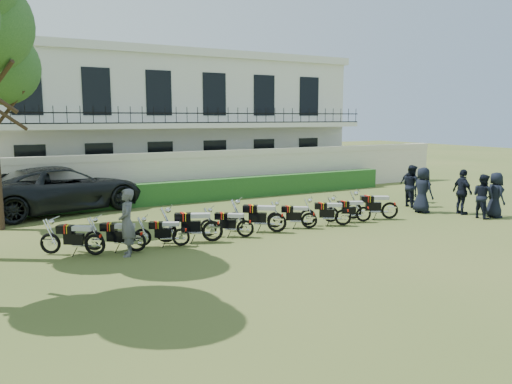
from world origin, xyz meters
The scene contains 22 objects.
ground centered at (0.00, 0.00, 0.00)m, with size 100.00×100.00×0.00m, color #415522.
perimeter_wall centered at (0.00, 8.00, 1.17)m, with size 30.00×0.35×2.30m.
hedge centered at (1.00, 7.20, 0.50)m, with size 18.00×0.60×1.00m, color #1D4819.
building centered at (0.00, 13.96, 3.71)m, with size 20.40×9.60×7.40m.
motorcycle_0 centered at (-6.73, -0.09, 0.49)m, with size 1.66×1.16×1.06m.
motorcycle_1 centered at (-5.60, -0.28, 0.47)m, with size 1.60×1.16×1.03m.
motorcycle_2 centered at (-4.23, -0.28, 0.43)m, with size 1.56×0.88×0.94m.
motorcycle_3 centered at (-3.18, -0.27, 0.53)m, with size 1.97×1.02×1.15m.
motorcycle_4 centered at (-1.99, -0.22, 0.45)m, with size 1.52×1.11×0.98m.
motorcycle_5 centered at (-0.74, -0.14, 0.53)m, with size 1.74×1.34×1.14m.
motorcycle_6 centered at (0.59, -0.14, 0.45)m, with size 1.53×1.06×0.97m.
motorcycle_7 centered at (1.93, -0.35, 0.47)m, with size 1.67×1.02×1.03m.
motorcycle_8 centered at (3.02, -0.19, 0.46)m, with size 1.69×0.88×0.99m.
motorcycle_9 centered at (4.25, -0.27, 0.52)m, with size 1.86×1.07×1.12m.
suv centered at (-6.56, 7.60, 0.95)m, with size 3.16×6.86×1.91m, color black.
inspector centered at (-5.90, -0.49, 0.96)m, with size 0.70×0.46×1.92m, color #5A5A60.
officer_0 centered at (8.18, -1.93, 0.89)m, with size 0.87×0.57×1.78m, color black.
officer_1 centered at (7.62, -1.78, 0.87)m, with size 0.84×0.66×1.73m, color black.
officer_2 centered at (7.56, -0.88, 0.92)m, with size 1.08×0.45×1.84m, color black.
officer_3 centered at (6.43, 0.16, 0.94)m, with size 0.92×0.60×1.88m, color black.
officer_4 centered at (7.09, 1.40, 0.92)m, with size 0.90×0.70×1.85m, color black.
officer_5 centered at (7.88, 2.23, 0.86)m, with size 1.00×0.42×1.71m, color black.
Camera 1 is at (-9.32, -14.35, 3.91)m, focal length 35.00 mm.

